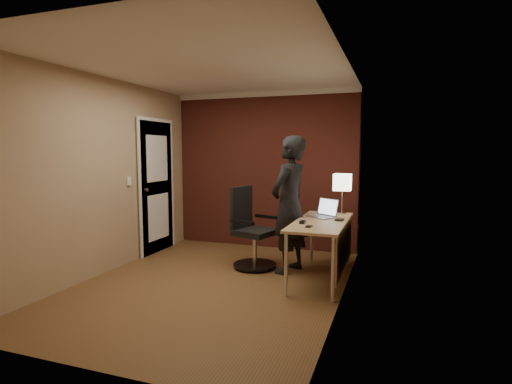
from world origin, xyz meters
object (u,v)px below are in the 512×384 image
at_px(phone, 309,227).
at_px(wallet, 339,220).
at_px(desk, 327,232).
at_px(mouse, 303,222).
at_px(office_chair, 251,233).
at_px(person, 289,205).
at_px(desk_lamp, 342,183).
at_px(laptop, 324,212).

relative_size(phone, wallet, 1.05).
distance_m(desk, mouse, 0.38).
distance_m(desk, office_chair, 1.09).
bearing_deg(person, office_chair, -75.12).
height_order(desk_lamp, mouse, desk_lamp).
bearing_deg(mouse, phone, -59.19).
xyz_separation_m(laptop, person, (-0.44, -0.09, 0.09)).
xyz_separation_m(desk, mouse, (-0.24, -0.25, 0.14)).
height_order(mouse, person, person).
xyz_separation_m(wallet, office_chair, (-1.19, 0.14, -0.27)).
bearing_deg(laptop, person, -167.98).
bearing_deg(person, phone, 48.11).
height_order(laptop, mouse, laptop).
relative_size(desk, office_chair, 1.41).
bearing_deg(desk, person, 158.58).
distance_m(phone, wallet, 0.59).
height_order(desk, person, person).
height_order(desk_lamp, wallet, desk_lamp).
bearing_deg(phone, wallet, 66.56).
xyz_separation_m(desk_lamp, laptop, (-0.18, -0.31, -0.35)).
bearing_deg(phone, desk_lamp, 81.15).
height_order(phone, wallet, wallet).
relative_size(desk, laptop, 3.58).
distance_m(desk_lamp, person, 0.78).
bearing_deg(person, desk, 85.59).
xyz_separation_m(laptop, wallet, (0.22, -0.21, -0.05)).
height_order(laptop, wallet, laptop).
relative_size(office_chair, person, 0.60).
distance_m(desk_lamp, phone, 1.15).
relative_size(desk, wallet, 13.64).
distance_m(laptop, person, 0.45).
bearing_deg(office_chair, desk, -12.01).
bearing_deg(phone, person, 124.45).
xyz_separation_m(desk_lamp, office_chair, (-1.15, -0.38, -0.68)).
bearing_deg(laptop, office_chair, -175.70).
bearing_deg(mouse, laptop, 74.59).
bearing_deg(office_chair, desk_lamp, 18.45).
bearing_deg(laptop, mouse, -106.04).
bearing_deg(desk, office_chair, 167.99).
bearing_deg(desk_lamp, office_chair, -161.55).
bearing_deg(mouse, desk_lamp, 69.26).
distance_m(laptop, wallet, 0.31).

